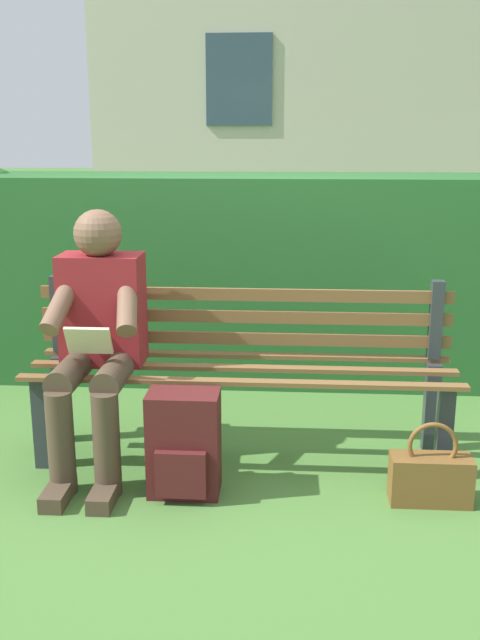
{
  "coord_description": "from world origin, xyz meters",
  "views": [
    {
      "loc": [
        -0.21,
        3.2,
        1.53
      ],
      "look_at": [
        0.0,
        0.1,
        0.72
      ],
      "focal_mm": 40.25,
      "sensor_mm": 36.0,
      "label": 1
    }
  ],
  "objects_px": {
    "park_bench": "(242,364)",
    "handbag": "(431,477)",
    "backpack": "(184,444)",
    "person_seated": "(97,334)"
  },
  "relations": [
    {
      "from": "handbag",
      "to": "backpack",
      "type": "bearing_deg",
      "value": -0.9
    },
    {
      "from": "park_bench",
      "to": "handbag",
      "type": "height_order",
      "value": "park_bench"
    },
    {
      "from": "park_bench",
      "to": "person_seated",
      "type": "distance_m",
      "value": 0.7
    },
    {
      "from": "person_seated",
      "to": "handbag",
      "type": "xyz_separation_m",
      "value": [
        -1.48,
        0.28,
        -0.52
      ]
    },
    {
      "from": "park_bench",
      "to": "handbag",
      "type": "distance_m",
      "value": 1.0
    },
    {
      "from": "park_bench",
      "to": "backpack",
      "type": "relative_size",
      "value": 4.35
    },
    {
      "from": "backpack",
      "to": "handbag",
      "type": "height_order",
      "value": "backpack"
    },
    {
      "from": "person_seated",
      "to": "park_bench",
      "type": "bearing_deg",
      "value": -164.96
    },
    {
      "from": "backpack",
      "to": "handbag",
      "type": "bearing_deg",
      "value": 179.1
    },
    {
      "from": "handbag",
      "to": "park_bench",
      "type": "bearing_deg",
      "value": -28.66
    }
  ]
}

